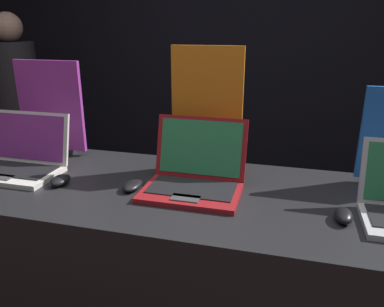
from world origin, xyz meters
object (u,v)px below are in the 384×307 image
(laptop_front, at_px, (20,159))
(mouse_front, at_px, (60,180))
(promo_stand_middle, at_px, (207,114))
(mouse_middle, at_px, (133,185))
(person_bystander, at_px, (22,125))
(laptop_middle, at_px, (195,174))
(mouse_back, at_px, (343,215))
(promo_stand_front, at_px, (51,110))

(laptop_front, bearing_deg, mouse_front, -18.47)
(promo_stand_middle, bearing_deg, laptop_front, -164.80)
(mouse_front, distance_m, promo_stand_middle, 0.64)
(mouse_front, relative_size, mouse_middle, 0.90)
(person_bystander, bearing_deg, laptop_middle, -32.15)
(promo_stand_middle, bearing_deg, mouse_middle, -131.80)
(laptop_front, relative_size, mouse_front, 3.59)
(mouse_front, height_order, mouse_back, mouse_back)
(laptop_middle, height_order, promo_stand_middle, promo_stand_middle)
(mouse_middle, bearing_deg, promo_stand_front, 150.71)
(laptop_front, distance_m, mouse_back, 1.30)
(mouse_back, distance_m, person_bystander, 2.37)
(mouse_front, bearing_deg, promo_stand_middle, 29.03)
(mouse_front, relative_size, promo_stand_middle, 0.20)
(laptop_middle, bearing_deg, promo_stand_front, 162.81)
(promo_stand_front, relative_size, mouse_middle, 3.83)
(mouse_front, height_order, mouse_middle, mouse_front)
(laptop_middle, relative_size, person_bystander, 0.22)
(promo_stand_front, distance_m, promo_stand_middle, 0.77)
(mouse_middle, distance_m, mouse_back, 0.76)
(laptop_middle, bearing_deg, mouse_back, -13.02)
(promo_stand_middle, xyz_separation_m, person_bystander, (-1.57, 0.79, -0.35))
(laptop_middle, bearing_deg, mouse_middle, -164.41)
(mouse_middle, bearing_deg, mouse_front, -173.53)
(person_bystander, bearing_deg, mouse_front, -46.05)
(mouse_middle, relative_size, person_bystander, 0.07)
(promo_stand_front, xyz_separation_m, mouse_back, (1.30, -0.36, -0.19))
(mouse_middle, relative_size, mouse_back, 1.16)
(laptop_front, bearing_deg, promo_stand_front, 90.00)
(promo_stand_middle, bearing_deg, mouse_front, -150.97)
(laptop_front, bearing_deg, laptop_middle, 1.17)
(laptop_middle, xyz_separation_m, mouse_back, (0.52, -0.12, -0.04))
(mouse_front, xyz_separation_m, person_bystander, (-1.05, 1.09, -0.11))
(promo_stand_front, distance_m, person_bystander, 1.14)
(laptop_front, distance_m, promo_stand_middle, 0.82)
(laptop_front, xyz_separation_m, person_bystander, (-0.80, 1.00, -0.15))
(promo_stand_middle, xyz_separation_m, mouse_back, (0.52, -0.32, -0.23))
(promo_stand_front, xyz_separation_m, person_bystander, (-0.80, 0.75, -0.31))
(mouse_front, bearing_deg, promo_stand_front, 126.15)
(mouse_front, bearing_deg, laptop_middle, 10.55)
(mouse_middle, height_order, person_bystander, person_bystander)
(mouse_back, bearing_deg, mouse_middle, 175.69)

